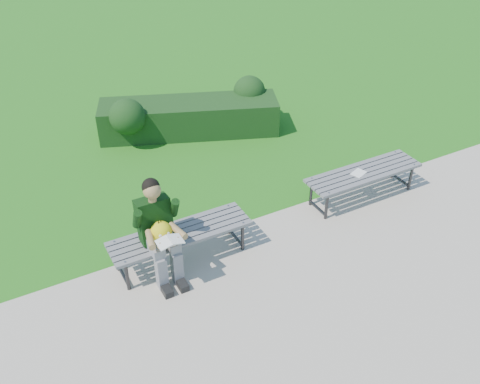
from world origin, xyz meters
name	(u,v)px	position (x,y,z in m)	size (l,w,h in m)	color
ground	(229,229)	(0.00, 0.00, 0.00)	(80.00, 80.00, 0.00)	#267A28
walkway	(298,311)	(0.00, -1.75, 0.01)	(30.00, 3.50, 0.02)	#AEA98F
hedge	(189,114)	(0.67, 2.84, 0.36)	(3.23, 1.88, 0.88)	#1A3D10
bench_left	(180,235)	(-0.83, -0.30, 0.42)	(1.80, 0.50, 0.46)	gray
bench_right	(364,175)	(2.09, -0.27, 0.42)	(1.80, 0.50, 0.46)	gray
seated_boy	(159,228)	(-1.13, -0.40, 0.71)	(0.56, 0.76, 1.31)	gray
paper_sheet	(359,173)	(1.99, -0.27, 0.47)	(0.26, 0.23, 0.01)	white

